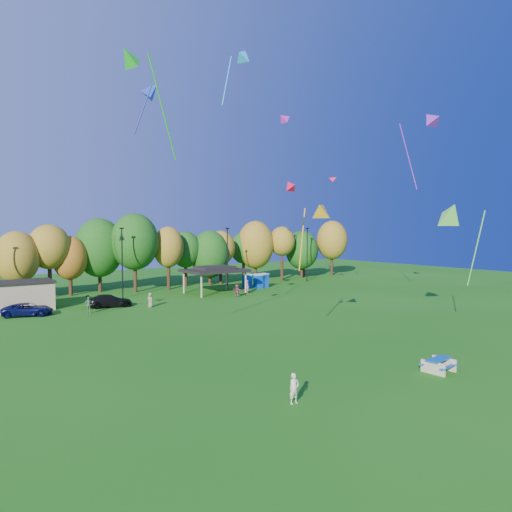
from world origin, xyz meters
TOP-DOWN VIEW (x-y plane):
  - ground at (0.00, 0.00)m, footprint 160.00×160.00m
  - tree_line at (-1.03, 45.51)m, footprint 93.57×10.55m
  - lamp_posts at (2.00, 40.00)m, footprint 64.50×0.25m
  - utility_building at (-10.00, 38.00)m, footprint 6.30×4.30m
  - pavilion at (14.00, 37.00)m, footprint 8.20×6.20m
  - porta_potties at (21.85, 37.93)m, footprint 3.75×2.21m
  - picnic_table at (7.39, -1.36)m, footprint 2.07×1.77m
  - kite_flyer at (-3.36, 0.00)m, footprint 0.60×0.42m
  - car_c at (-10.14, 33.95)m, footprint 5.28×3.68m
  - car_d at (-1.61, 34.29)m, footprint 5.30×3.05m
  - far_person_0 at (-4.73, 31.50)m, footprint 1.10×0.54m
  - far_person_3 at (17.49, 34.06)m, footprint 0.59×0.76m
  - far_person_4 at (14.55, 32.23)m, footprint 0.98×1.63m
  - far_person_5 at (2.15, 31.48)m, footprint 0.66×0.89m
  - kite_0 at (6.01, 7.76)m, footprint 3.24×2.57m
  - kite_1 at (1.27, 5.90)m, footprint 0.86×1.11m
  - kite_2 at (24.99, 11.24)m, footprint 2.11×5.08m
  - kite_4 at (24.51, 24.64)m, footprint 1.54×1.47m
  - kite_5 at (-3.38, 17.33)m, footprint 2.91×2.19m
  - kite_7 at (18.92, 5.00)m, footprint 3.59×4.77m
  - kite_9 at (-7.11, 12.21)m, footprint 4.29×2.08m
  - kite_11 at (11.46, 18.55)m, footprint 1.45×1.13m
  - kite_12 at (9.43, 23.19)m, footprint 3.91×2.70m

SIDE VIEW (x-z plane):
  - ground at x=0.00m, z-range 0.00..0.00m
  - picnic_table at x=7.39m, z-range 0.07..0.91m
  - car_c at x=-10.14m, z-range 0.00..1.34m
  - car_d at x=-1.61m, z-range 0.00..1.45m
  - kite_flyer at x=-3.36m, z-range 0.00..1.58m
  - far_person_4 at x=14.55m, z-range 0.00..1.68m
  - far_person_5 at x=2.15m, z-range 0.00..1.68m
  - far_person_0 at x=-4.73m, z-range 0.00..1.81m
  - far_person_3 at x=17.49m, z-range 0.00..1.85m
  - porta_potties at x=21.85m, z-range 0.01..2.19m
  - utility_building at x=-10.00m, z-range 0.01..3.26m
  - pavilion at x=14.00m, z-range 1.34..5.11m
  - lamp_posts at x=2.00m, z-range 0.36..9.45m
  - tree_line at x=-1.03m, z-range 0.34..11.49m
  - kite_7 at x=18.92m, z-range 6.32..14.31m
  - kite_0 at x=6.01m, z-range 7.58..13.20m
  - kite_1 at x=1.27m, z-range 11.30..12.36m
  - kite_4 at x=24.51m, z-range 14.73..15.98m
  - kite_5 at x=-3.38m, z-range 17.60..22.25m
  - kite_11 at x=11.46m, z-range 19.31..20.79m
  - kite_9 at x=-7.11m, z-range 16.43..23.81m
  - kite_2 at x=24.99m, z-range 16.17..24.71m
  - kite_12 at x=9.43m, z-range 23.89..30.52m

